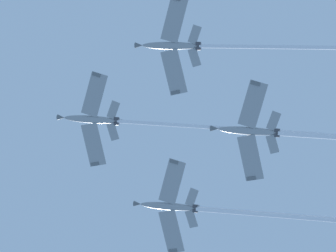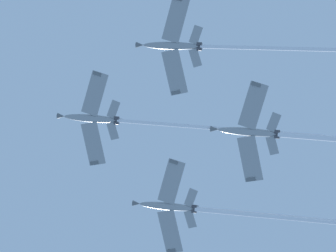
{
  "view_description": "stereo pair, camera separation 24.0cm",
  "coord_description": "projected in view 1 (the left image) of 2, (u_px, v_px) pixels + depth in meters",
  "views": [
    {
      "loc": [
        10.66,
        -31.93,
        1.84
      ],
      "look_at": [
        -3.91,
        -19.86,
        150.91
      ],
      "focal_mm": 79.14,
      "sensor_mm": 36.0,
      "label": 1
    },
    {
      "loc": [
        10.51,
        -32.11,
        1.84
      ],
      "look_at": [
        -3.91,
        -19.86,
        150.91
      ],
      "focal_mm": 79.14,
      "sensor_mm": 36.0,
      "label": 2
    }
  ],
  "objects": [
    {
      "name": "jet_lead",
      "position": [
        131.0,
        122.0,
        152.23
      ],
      "size": [
        36.5,
        42.74,
        16.35
      ],
      "color": "gray"
    },
    {
      "name": "jet_left_wing",
      "position": [
        216.0,
        46.0,
        146.07
      ],
      "size": [
        37.53,
        42.62,
        16.96
      ],
      "color": "gray"
    },
    {
      "name": "jet_slot",
      "position": [
        303.0,
        135.0,
        141.72
      ],
      "size": [
        32.05,
        36.87,
        15.5
      ],
      "color": "gray"
    },
    {
      "name": "jet_right_wing",
      "position": [
        222.0,
        211.0,
        149.67
      ],
      "size": [
        34.4,
        39.02,
        15.45
      ],
      "color": "gray"
    }
  ]
}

